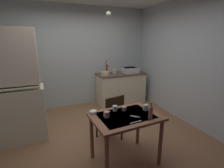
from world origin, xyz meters
TOP-DOWN VIEW (x-y plane):
  - ground_plane at (0.00, 0.00)m, footprint 4.96×4.96m
  - wall_back at (0.00, 1.82)m, footprint 4.06×0.10m
  - wall_right at (2.03, 0.00)m, footprint 0.10×3.65m
  - hutch_cabinet at (-1.44, 0.41)m, footprint 1.04×0.47m
  - counter_cabinet at (1.13, 1.45)m, footprint 1.36×0.64m
  - sink_basin at (1.43, 1.45)m, footprint 0.44×0.34m
  - hand_pump at (0.72, 1.50)m, footprint 0.05×0.27m
  - mixing_bowl_counter at (0.64, 1.40)m, footprint 0.23×0.23m
  - stoneware_crock at (0.94, 1.47)m, footprint 0.12×0.12m
  - dining_table at (0.14, -0.80)m, footprint 1.02×0.75m
  - chair_far_side at (0.15, -0.22)m, footprint 0.48×0.48m
  - serving_bowl_wide at (-0.28, -0.57)m, footprint 0.11×0.11m
  - teacup_cream at (0.20, -0.64)m, footprint 0.07×0.07m
  - mug_dark at (-0.14, -0.75)m, footprint 0.08×0.08m
  - mug_tall at (0.06, -0.60)m, footprint 0.08×0.08m
  - teacup_mint at (0.51, -0.76)m, footprint 0.08×0.08m
  - glass_bottle at (0.40, -1.03)m, footprint 0.06×0.06m
  - table_knife at (0.17, -1.04)m, footprint 0.19×0.04m
  - teaspoon_near_bowl at (0.24, -0.90)m, footprint 0.11×0.12m
  - teaspoon_by_cup at (-0.09, -0.63)m, footprint 0.15×0.10m
  - pendant_bulb at (0.25, 0.15)m, footprint 0.08×0.08m

SIDE VIEW (x-z plane):
  - ground_plane at x=0.00m, z-range 0.00..0.00m
  - counter_cabinet at x=1.13m, z-range 0.00..0.88m
  - chair_far_side at x=0.15m, z-range 0.03..0.92m
  - dining_table at x=0.14m, z-range 0.26..1.03m
  - table_knife at x=0.17m, z-range 0.77..0.77m
  - teaspoon_near_bowl at x=0.24m, z-range 0.77..0.77m
  - teaspoon_by_cup at x=-0.09m, z-range 0.77..0.77m
  - serving_bowl_wide at x=-0.28m, z-range 0.77..0.81m
  - teacup_cream at x=0.20m, z-range 0.77..0.83m
  - mug_tall at x=0.06m, z-range 0.77..0.85m
  - mug_dark at x=-0.14m, z-range 0.77..0.85m
  - teacup_mint at x=0.51m, z-range 0.77..0.86m
  - glass_bottle at x=0.40m, z-range 0.74..0.98m
  - mixing_bowl_counter at x=0.64m, z-range 0.88..0.97m
  - stoneware_crock at x=0.94m, z-range 0.88..0.99m
  - hutch_cabinet at x=-1.44m, z-range -0.06..1.94m
  - sink_basin at x=1.43m, z-range 0.88..1.03m
  - hand_pump at x=0.72m, z-range 0.85..1.24m
  - wall_back at x=0.00m, z-range 0.00..2.67m
  - wall_right at x=2.03m, z-range 0.00..2.67m
  - pendant_bulb at x=0.25m, z-range 2.21..2.29m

